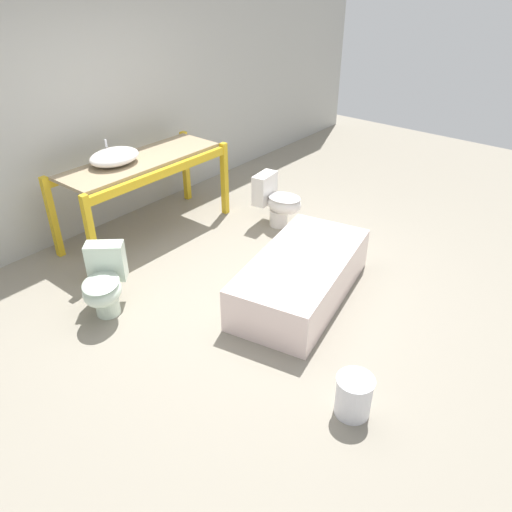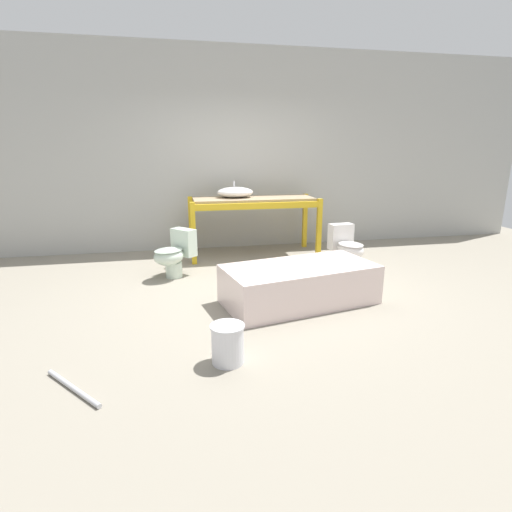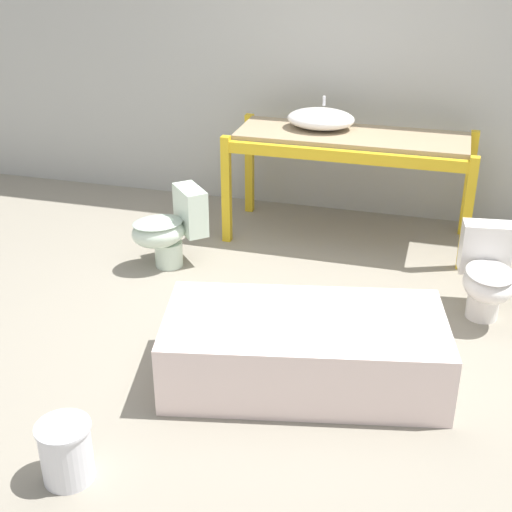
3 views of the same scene
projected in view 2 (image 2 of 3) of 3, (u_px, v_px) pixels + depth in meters
ground_plane at (259, 289)px, 4.83m from camera, size 12.00×12.00×0.00m
warehouse_wall_rear at (231, 151)px, 6.51m from camera, size 10.80×0.08×3.20m
shelving_rack at (254, 206)px, 6.17m from camera, size 1.98×0.75×0.91m
sink_basin at (235, 192)px, 6.14m from camera, size 0.55×0.42×0.24m
bathtub_main at (300, 281)px, 4.34m from camera, size 1.75×1.11×0.43m
toilet_near at (174, 253)px, 5.20m from camera, size 0.64×0.62×0.61m
toilet_far at (347, 247)px, 5.53m from camera, size 0.40×0.60×0.61m
bucket_white at (228, 343)px, 3.13m from camera, size 0.27×0.27×0.32m
loose_pipe at (73, 388)px, 2.80m from camera, size 0.46×0.54×0.04m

